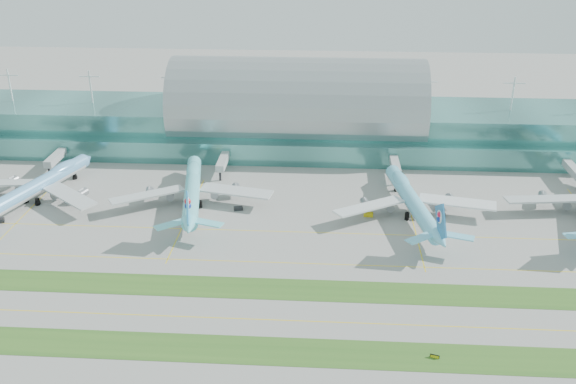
# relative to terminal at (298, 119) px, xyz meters

# --- Properties ---
(ground) EXTENTS (700.00, 700.00, 0.00)m
(ground) POSITION_rel_terminal_xyz_m (-0.01, -128.79, -14.23)
(ground) COLOR gray
(ground) RESTS_ON ground
(terminal) EXTENTS (340.00, 69.10, 36.00)m
(terminal) POSITION_rel_terminal_xyz_m (0.00, 0.00, 0.00)
(terminal) COLOR #3D7A75
(terminal) RESTS_ON ground
(grass_strip_near) EXTENTS (420.00, 12.00, 0.08)m
(grass_strip_near) POSITION_rel_terminal_xyz_m (-0.01, -156.79, -14.19)
(grass_strip_near) COLOR #2D591E
(grass_strip_near) RESTS_ON ground
(grass_strip_far) EXTENTS (420.00, 12.00, 0.08)m
(grass_strip_far) POSITION_rel_terminal_xyz_m (-0.01, -126.79, -14.19)
(grass_strip_far) COLOR #2D591E
(grass_strip_far) RESTS_ON ground
(taxiline_b) EXTENTS (420.00, 0.35, 0.01)m
(taxiline_b) POSITION_rel_terminal_xyz_m (-0.01, -142.79, -14.22)
(taxiline_b) COLOR yellow
(taxiline_b) RESTS_ON ground
(taxiline_c) EXTENTS (420.00, 0.35, 0.01)m
(taxiline_c) POSITION_rel_terminal_xyz_m (-0.01, -110.79, -14.22)
(taxiline_c) COLOR yellow
(taxiline_c) RESTS_ON ground
(taxiline_d) EXTENTS (420.00, 0.35, 0.01)m
(taxiline_d) POSITION_rel_terminal_xyz_m (-0.01, -88.79, -14.22)
(taxiline_d) COLOR yellow
(taxiline_d) RESTS_ON ground
(airliner_a) EXTENTS (61.62, 71.47, 20.16)m
(airliner_a) POSITION_rel_terminal_xyz_m (-100.69, -67.56, -8.01)
(airliner_a) COLOR #5E9ECF
(airliner_a) RESTS_ON ground
(airliner_b) EXTENTS (63.10, 72.35, 19.97)m
(airliner_b) POSITION_rel_terminal_xyz_m (-38.26, -67.04, -8.07)
(airliner_b) COLOR #65D3E0
(airliner_b) RESTS_ON ground
(airliner_c) EXTENTS (62.18, 71.33, 19.70)m
(airliner_c) POSITION_rel_terminal_xyz_m (47.09, -71.81, -8.15)
(airliner_c) COLOR #69C8E8
(airliner_c) RESTS_ON ground
(gse_c) EXTENTS (3.52, 2.12, 1.52)m
(gse_c) POSITION_rel_terminal_xyz_m (-35.88, -81.13, -13.47)
(gse_c) COLOR black
(gse_c) RESTS_ON ground
(gse_d) EXTENTS (3.75, 2.58, 1.49)m
(gse_d) POSITION_rel_terminal_xyz_m (-19.46, -72.29, -13.48)
(gse_d) COLOR black
(gse_d) RESTS_ON ground
(gse_e) EXTENTS (3.71, 2.20, 1.61)m
(gse_e) POSITION_rel_terminal_xyz_m (30.71, -74.38, -13.42)
(gse_e) COLOR gold
(gse_e) RESTS_ON ground
(gse_f) EXTENTS (3.18, 1.96, 1.39)m
(gse_f) POSITION_rel_terminal_xyz_m (58.47, -73.08, -13.53)
(gse_f) COLOR black
(gse_f) RESTS_ON ground
(taxiway_sign_east) EXTENTS (2.47, 0.96, 1.06)m
(taxiway_sign_east) POSITION_rel_terminal_xyz_m (43.75, -156.98, -13.70)
(taxiway_sign_east) COLOR black
(taxiway_sign_east) RESTS_ON ground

